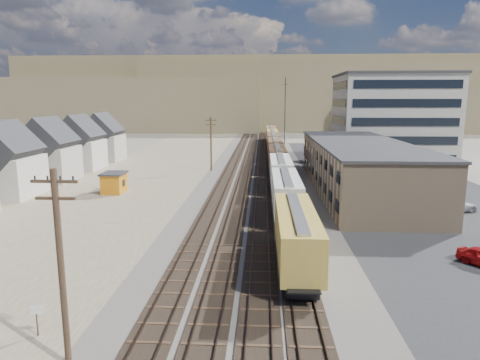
{
  "coord_description": "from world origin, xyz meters",
  "views": [
    {
      "loc": [
        1.1,
        -36.87,
        13.1
      ],
      "look_at": [
        -1.76,
        16.88,
        3.0
      ],
      "focal_mm": 32.0,
      "sensor_mm": 36.0,
      "label": 1
    }
  ],
  "objects_px": {
    "utility_pole_north": "(211,143)",
    "parked_car_silver": "(455,205)",
    "utility_pole_south": "(61,265)",
    "freight_train": "(276,152)",
    "maintenance_shed": "(114,182)",
    "parked_car_blue": "(407,168)"
  },
  "relations": [
    {
      "from": "utility_pole_north",
      "to": "maintenance_shed",
      "type": "distance_m",
      "value": 23.46
    },
    {
      "from": "maintenance_shed",
      "to": "parked_car_blue",
      "type": "bearing_deg",
      "value": 22.99
    },
    {
      "from": "freight_train",
      "to": "utility_pole_south",
      "type": "bearing_deg",
      "value": -100.47
    },
    {
      "from": "utility_pole_north",
      "to": "parked_car_silver",
      "type": "relative_size",
      "value": 1.86
    },
    {
      "from": "maintenance_shed",
      "to": "parked_car_silver",
      "type": "xyz_separation_m",
      "value": [
        43.99,
        -8.27,
        -0.73
      ]
    },
    {
      "from": "maintenance_shed",
      "to": "parked_car_blue",
      "type": "distance_m",
      "value": 51.86
    },
    {
      "from": "utility_pole_south",
      "to": "parked_car_blue",
      "type": "bearing_deg",
      "value": 58.99
    },
    {
      "from": "utility_pole_north",
      "to": "parked_car_blue",
      "type": "xyz_separation_m",
      "value": [
        36.18,
        0.19,
        -4.51
      ]
    },
    {
      "from": "maintenance_shed",
      "to": "utility_pole_north",
      "type": "bearing_deg",
      "value": 60.05
    },
    {
      "from": "freight_train",
      "to": "parked_car_blue",
      "type": "xyz_separation_m",
      "value": [
        23.88,
        -6.35,
        -2.01
      ]
    },
    {
      "from": "maintenance_shed",
      "to": "freight_train",
      "type": "bearing_deg",
      "value": 48.11
    },
    {
      "from": "freight_train",
      "to": "parked_car_blue",
      "type": "bearing_deg",
      "value": -14.88
    },
    {
      "from": "utility_pole_south",
      "to": "maintenance_shed",
      "type": "bearing_deg",
      "value": 106.14
    },
    {
      "from": "freight_train",
      "to": "parked_car_silver",
      "type": "height_order",
      "value": "freight_train"
    },
    {
      "from": "utility_pole_south",
      "to": "maintenance_shed",
      "type": "xyz_separation_m",
      "value": [
        -11.56,
        39.94,
        -3.79
      ]
    },
    {
      "from": "freight_train",
      "to": "maintenance_shed",
      "type": "distance_m",
      "value": 35.75
    },
    {
      "from": "freight_train",
      "to": "parked_car_silver",
      "type": "xyz_separation_m",
      "value": [
        20.14,
        -34.87,
        -2.01
      ]
    },
    {
      "from": "utility_pole_north",
      "to": "parked_car_silver",
      "type": "height_order",
      "value": "utility_pole_north"
    },
    {
      "from": "utility_pole_south",
      "to": "utility_pole_north",
      "type": "height_order",
      "value": "same"
    },
    {
      "from": "freight_train",
      "to": "utility_pole_north",
      "type": "distance_m",
      "value": 14.15
    },
    {
      "from": "utility_pole_north",
      "to": "utility_pole_south",
      "type": "bearing_deg",
      "value": -90.0
    },
    {
      "from": "utility_pole_south",
      "to": "utility_pole_north",
      "type": "distance_m",
      "value": 60.0
    }
  ]
}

